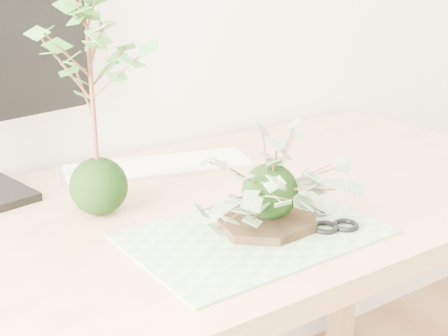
{
  "coord_description": "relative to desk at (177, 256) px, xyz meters",
  "views": [
    {
      "loc": [
        -0.54,
        0.34,
        1.18
      ],
      "look_at": [
        0.0,
        1.14,
        0.84
      ],
      "focal_mm": 50.0,
      "sensor_mm": 36.0,
      "label": 1
    }
  ],
  "objects": [
    {
      "name": "scissors",
      "position": [
        0.2,
        -0.2,
        0.1
      ],
      "size": [
        0.09,
        0.19,
        0.01
      ],
      "rotation": [
        0.0,
        0.0,
        -0.36
      ],
      "color": "gray",
      "rests_on": "cutting_mat"
    },
    {
      "name": "ivy_kokedama",
      "position": [
        0.09,
        -0.15,
        0.2
      ],
      "size": [
        0.33,
        0.33,
        0.19
      ],
      "rotation": [
        0.0,
        0.0,
        0.32
      ],
      "color": "black",
      "rests_on": "stone_dish"
    },
    {
      "name": "keyboard",
      "position": [
        0.08,
        0.22,
        0.1
      ],
      "size": [
        0.43,
        0.22,
        0.02
      ],
      "rotation": [
        0.0,
        0.0,
        -0.27
      ],
      "color": "silver",
      "rests_on": "desk"
    },
    {
      "name": "desk",
      "position": [
        0.0,
        0.0,
        0.0
      ],
      "size": [
        1.6,
        0.7,
        0.74
      ],
      "color": "tan",
      "rests_on": "ground_plane"
    },
    {
      "name": "cutting_mat",
      "position": [
        0.06,
        -0.16,
        0.09
      ],
      "size": [
        0.41,
        0.28,
        0.0
      ],
      "primitive_type": "cube",
      "rotation": [
        0.0,
        0.0,
        0.02
      ],
      "color": "gray",
      "rests_on": "desk"
    },
    {
      "name": "maple_kokedama",
      "position": [
        -0.11,
        0.07,
        0.38
      ],
      "size": [
        0.23,
        0.23,
        0.42
      ],
      "rotation": [
        0.0,
        0.0,
        0.03
      ],
      "color": "black",
      "rests_on": "desk"
    },
    {
      "name": "stone_dish",
      "position": [
        0.09,
        -0.15,
        0.1
      ],
      "size": [
        0.2,
        0.2,
        0.01
      ],
      "primitive_type": "cylinder",
      "rotation": [
        0.0,
        0.0,
        0.09
      ],
      "color": "black",
      "rests_on": "cutting_mat"
    }
  ]
}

